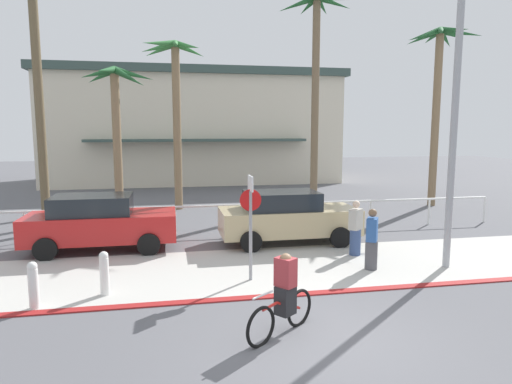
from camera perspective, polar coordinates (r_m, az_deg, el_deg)
ground_plane at (r=17.60m, az=-2.33°, el=-4.06°), size 80.00×80.00×0.00m
sidewalk_strip at (r=12.08m, az=1.87°, el=-9.59°), size 44.00×4.00×0.02m
curb_paint at (r=10.24m, az=4.41°, el=-12.83°), size 44.00×0.24×0.03m
building_backdrop at (r=33.24m, az=-7.84°, el=8.16°), size 20.16×9.73×7.67m
rail_fence at (r=15.99m, az=-1.54°, el=-2.20°), size 19.41×0.08×1.04m
stop_sign_bike_lane at (r=10.74m, az=-0.70°, el=-2.63°), size 0.52×0.56×2.56m
bollard_2 at (r=10.35m, az=-26.34°, el=-10.49°), size 0.20×0.20×1.00m
bollard_3 at (r=10.59m, az=-18.64°, el=-9.67°), size 0.20×0.20×1.00m
streetlight_curb at (r=12.49m, az=24.52°, el=10.12°), size 0.24×2.54×7.50m
palm_tree_1 at (r=20.96m, az=-26.18°, el=17.55°), size 3.73×3.43×9.89m
palm_tree_2 at (r=20.09m, az=-17.21°, el=10.61°), size 2.96×3.31×6.27m
palm_tree_3 at (r=21.02m, az=-10.23°, el=13.60°), size 2.82×3.51×7.57m
palm_tree_4 at (r=22.36m, az=7.57°, el=16.90°), size 3.45×3.31×9.90m
palm_tree_5 at (r=23.36m, az=22.07°, el=14.09°), size 2.91×3.56×8.36m
car_red_1 at (r=14.44m, az=-19.15°, el=-3.61°), size 4.40×2.02×1.69m
car_tan_2 at (r=14.53m, az=3.96°, el=-3.12°), size 4.40×2.02×1.69m
cyclist_red_0 at (r=8.24m, az=3.53°, el=-13.03°), size 1.48×1.16×1.50m
pedestrian_0 at (r=13.40m, az=12.48°, el=-4.78°), size 0.47×0.45×1.62m
pedestrian_1 at (r=12.14m, az=14.42°, el=-6.16°), size 0.44×0.48×1.62m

